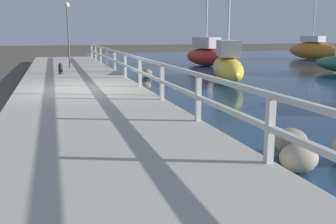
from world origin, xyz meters
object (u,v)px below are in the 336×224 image
at_px(mooring_bollard, 60,69).
at_px(sailboat_yellow, 227,65).
at_px(dock_lamp, 68,21).
at_px(sailboat_red, 206,54).
at_px(sailboat_orange, 312,49).

bearing_deg(mooring_bollard, sailboat_yellow, -13.16).
bearing_deg(mooring_bollard, dock_lamp, 79.27).
distance_m(mooring_bollard, sailboat_red, 11.33).
distance_m(dock_lamp, sailboat_orange, 20.81).
xyz_separation_m(sailboat_orange, sailboat_yellow, (-12.83, -11.70, -0.09)).
bearing_deg(sailboat_yellow, sailboat_orange, 60.55).
relative_size(mooring_bollard, dock_lamp, 0.15).
bearing_deg(dock_lamp, sailboat_orange, 20.95).
bearing_deg(sailboat_orange, mooring_bollard, -159.41).
height_order(mooring_bollard, sailboat_yellow, sailboat_yellow).
distance_m(sailboat_orange, sailboat_yellow, 17.36).
xyz_separation_m(mooring_bollard, sailboat_orange, (19.86, 10.05, 0.21)).
bearing_deg(sailboat_yellow, mooring_bollard, -174.97).
height_order(dock_lamp, sailboat_yellow, sailboat_yellow).
height_order(mooring_bollard, dock_lamp, dock_lamp).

